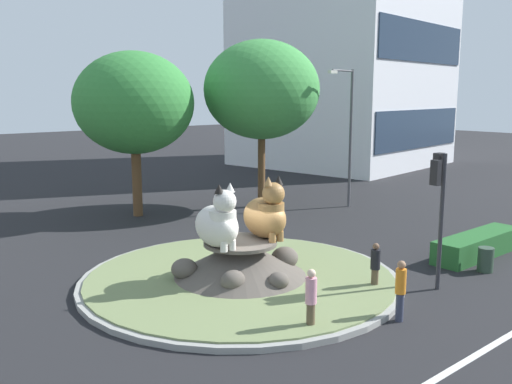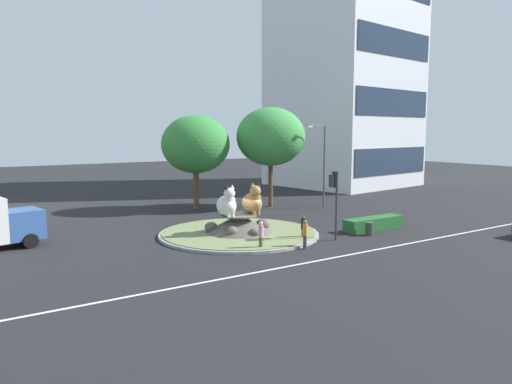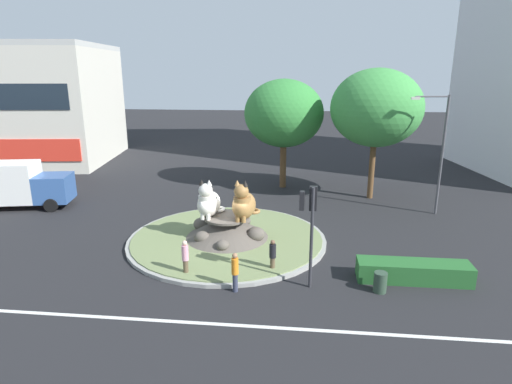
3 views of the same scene
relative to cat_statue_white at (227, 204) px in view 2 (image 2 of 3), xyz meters
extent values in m
plane|color=black|center=(0.98, 0.08, -2.24)|extent=(160.00, 160.00, 0.00)
cube|color=silver|center=(0.98, -7.99, -2.23)|extent=(112.00, 0.20, 0.01)
cylinder|color=gray|center=(0.98, 0.08, -2.15)|extent=(10.96, 10.96, 0.18)
cylinder|color=#707F51|center=(0.98, 0.08, -2.03)|extent=(10.52, 10.52, 0.06)
cone|color=#564F47|center=(0.98, 0.08, -1.40)|extent=(4.54, 4.54, 1.21)
cylinder|color=#564F47|center=(0.98, 0.08, -0.85)|extent=(2.50, 2.50, 0.12)
ellipsoid|color=#564F47|center=(2.63, -0.38, -1.60)|extent=(1.00, 0.92, 0.80)
ellipsoid|color=#564F47|center=(1.67, 1.89, -1.67)|extent=(0.83, 0.82, 0.67)
ellipsoid|color=#564F47|center=(-0.70, 1.00, -1.65)|extent=(0.88, 0.91, 0.71)
ellipsoid|color=#564F47|center=(-0.18, -0.97, -1.66)|extent=(0.84, 0.71, 0.67)
ellipsoid|color=#564F47|center=(1.06, -1.76, -1.73)|extent=(0.68, 0.68, 0.54)
ellipsoid|color=silver|center=(0.00, 0.10, -0.11)|extent=(1.35, 1.97, 1.37)
cylinder|color=silver|center=(-0.03, -0.27, 0.04)|extent=(0.96, 0.96, 0.85)
sphere|color=silver|center=(-0.04, -0.41, 0.79)|extent=(0.75, 0.75, 0.75)
torus|color=silver|center=(0.37, 0.84, -0.66)|extent=(1.03, 1.03, 0.17)
cone|color=silver|center=(0.16, -0.43, 1.22)|extent=(0.33, 0.33, 0.31)
cone|color=black|center=(-0.25, -0.39, 1.22)|extent=(0.33, 0.33, 0.31)
cylinder|color=silver|center=(0.10, -0.59, -0.62)|extent=(0.24, 0.24, 0.34)
cylinder|color=silver|center=(-0.21, -0.56, -0.62)|extent=(0.24, 0.24, 0.34)
ellipsoid|color=#9E703D|center=(1.96, -0.05, -0.09)|extent=(1.46, 2.07, 1.41)
cylinder|color=#9E703D|center=(1.91, -0.44, 0.07)|extent=(1.02, 1.02, 0.88)
sphere|color=#9E703D|center=(1.89, -0.58, 0.84)|extent=(0.77, 0.77, 0.77)
torus|color=#9E703D|center=(2.37, 0.69, -0.65)|extent=(1.08, 1.08, 0.18)
cone|color=black|center=(2.11, -0.60, 1.28)|extent=(0.35, 0.35, 0.32)
cone|color=#9E703D|center=(1.68, -0.55, 1.28)|extent=(0.35, 0.35, 0.32)
cylinder|color=#9E703D|center=(2.03, -0.77, -0.62)|extent=(0.25, 0.25, 0.35)
cylinder|color=#9E703D|center=(1.71, -0.73, -0.62)|extent=(0.25, 0.25, 0.35)
cylinder|color=#2D2D33|center=(5.48, -4.74, 0.02)|extent=(0.14, 0.14, 4.52)
cube|color=black|center=(5.49, -4.52, 1.76)|extent=(0.34, 0.26, 1.05)
sphere|color=red|center=(5.50, -4.44, 2.07)|extent=(0.18, 0.18, 0.18)
sphere|color=#392706|center=(5.50, -4.44, 1.76)|extent=(0.18, 0.18, 0.18)
sphere|color=black|center=(5.50, -4.44, 1.44)|extent=(0.18, 0.18, 0.18)
cube|color=black|center=(5.03, -4.71, 1.71)|extent=(0.22, 0.29, 0.80)
cube|color=silver|center=(29.00, 19.78, 15.28)|extent=(17.46, 17.06, 35.03)
cube|color=#233347|center=(30.05, 12.28, 1.27)|extent=(14.46, 2.12, 3.18)
cube|color=#233347|center=(30.05, 12.28, 8.27)|extent=(14.46, 2.12, 3.18)
cube|color=#233347|center=(30.05, 12.28, 15.28)|extent=(14.46, 2.12, 3.18)
cube|color=#235B28|center=(10.12, -3.67, -1.79)|extent=(4.98, 1.20, 0.90)
cylinder|color=brown|center=(3.52, 11.86, -0.51)|extent=(0.50, 0.50, 3.46)
ellipsoid|color=#337F38|center=(3.52, 11.86, 3.69)|extent=(6.17, 6.17, 5.25)
cylinder|color=brown|center=(10.12, 9.43, -0.22)|extent=(0.42, 0.42, 4.03)
ellipsoid|color=#3D8E42|center=(10.12, 9.43, 4.37)|extent=(6.44, 6.44, 5.47)
cylinder|color=#4C4C51|center=(13.90, 6.15, 1.62)|extent=(0.16, 0.16, 7.71)
cylinder|color=#4C4C51|center=(12.85, 5.93, 5.37)|extent=(2.12, 0.52, 0.10)
cube|color=silver|center=(11.79, 5.72, 5.27)|extent=(0.50, 0.24, 0.16)
cylinder|color=#33384C|center=(2.29, -5.48, -1.82)|extent=(0.23, 0.23, 0.83)
cylinder|color=orange|center=(2.29, -5.48, -1.05)|extent=(0.30, 0.30, 0.72)
sphere|color=#936B4C|center=(2.29, -5.48, -0.57)|extent=(0.24, 0.24, 0.24)
cylinder|color=brown|center=(3.75, -3.49, -1.86)|extent=(0.24, 0.24, 0.75)
cylinder|color=black|center=(3.75, -3.49, -1.16)|extent=(0.32, 0.32, 0.65)
sphere|color=brown|center=(3.75, -3.49, -0.72)|extent=(0.22, 0.22, 0.22)
cylinder|color=brown|center=(-0.17, -4.36, -1.82)|extent=(0.24, 0.24, 0.83)
cylinder|color=pink|center=(-0.17, -4.36, -1.05)|extent=(0.31, 0.31, 0.72)
sphere|color=beige|center=(-0.17, -4.36, -0.57)|extent=(0.24, 0.24, 0.24)
cube|color=#335693|center=(-11.92, 4.94, -0.88)|extent=(2.58, 2.66, 1.81)
cylinder|color=black|center=(-12.06, 6.08, -1.79)|extent=(0.94, 0.47, 0.90)
cylinder|color=black|center=(-11.62, 3.84, -1.79)|extent=(0.94, 0.47, 0.90)
cylinder|color=#2D4233|center=(8.46, -4.85, -1.79)|extent=(0.56, 0.56, 0.90)
camera|label=1|loc=(-10.59, -14.23, 4.17)|focal=39.17mm
camera|label=2|loc=(-15.85, -27.87, 4.88)|focal=33.89mm
camera|label=3|loc=(4.92, -21.74, 6.92)|focal=29.93mm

